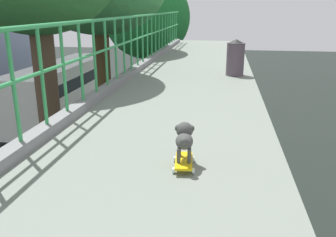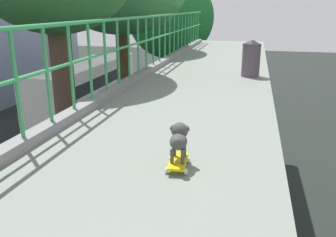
% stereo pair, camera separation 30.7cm
% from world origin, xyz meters
% --- Properties ---
extents(city_bus, '(2.67, 10.61, 3.39)m').
position_xyz_m(city_bus, '(-8.02, 20.56, 1.91)').
color(city_bus, white).
rests_on(city_bus, ground).
extents(roadside_tree_farthest, '(4.92, 4.92, 8.50)m').
position_xyz_m(roadside_tree_farthest, '(-2.62, 20.88, 6.09)').
color(roadside_tree_farthest, brown).
rests_on(roadside_tree_farthest, ground).
extents(toy_skateboard, '(0.24, 0.42, 0.08)m').
position_xyz_m(toy_skateboard, '(1.52, 3.40, 5.27)').
color(toy_skateboard, '#E1B60E').
rests_on(toy_skateboard, overpass_deck).
extents(small_dog, '(0.20, 0.37, 0.34)m').
position_xyz_m(small_dog, '(1.51, 3.46, 5.51)').
color(small_dog, '#444544').
rests_on(small_dog, toy_skateboard).
extents(litter_bin, '(0.41, 0.41, 0.81)m').
position_xyz_m(litter_bin, '(2.11, 8.45, 5.63)').
color(litter_bin, '#534450').
rests_on(litter_bin, overpass_deck).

